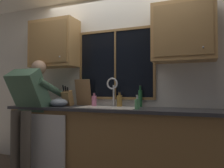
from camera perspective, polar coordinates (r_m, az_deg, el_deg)
back_wall at (r=3.28m, az=2.91°, el=0.65°), size 5.37×0.12×2.55m
window_glass at (r=3.27m, az=0.89°, el=5.06°), size 1.10×0.02×0.95m
window_frame_top at (r=3.35m, az=0.83°, el=13.47°), size 1.17×0.02×0.04m
window_frame_bottom at (r=3.24m, az=0.84°, el=-3.61°), size 1.17×0.02×0.04m
window_frame_left at (r=3.50m, az=-7.91°, el=4.63°), size 0.03×0.02×0.95m
window_frame_right at (r=3.10m, az=10.72°, el=5.44°), size 0.04×0.02×0.95m
window_mullion_center at (r=3.26m, az=0.82°, el=5.08°), size 0.02×0.02×0.95m
lower_cabinet_run at (r=3.03m, az=0.73°, el=-15.07°), size 2.97×0.58×0.88m
countertop at (r=2.94m, az=0.59°, el=-6.41°), size 3.03×0.62×0.04m
dishwasher_front at (r=3.17m, az=-16.51°, el=-14.09°), size 0.60×0.02×0.74m
upper_cabinet_left at (r=3.63m, az=-14.49°, el=9.79°), size 0.75×0.36×0.72m
upper_cabinet_right at (r=2.97m, az=17.64°, el=12.39°), size 0.75×0.36×0.72m
sink at (r=2.99m, az=-1.10°, el=-7.82°), size 0.80×0.46×0.21m
faucet at (r=3.14m, az=0.30°, el=-1.11°), size 0.18×0.09×0.40m
person_standing at (r=3.26m, az=-20.44°, el=-4.63°), size 0.53×0.68×1.58m
knife_block at (r=3.33m, az=-11.22°, el=-3.59°), size 0.12×0.18×0.32m
cutting_board at (r=3.37m, az=-7.31°, el=-2.14°), size 0.24×0.10×0.39m
mixing_bowl at (r=3.22m, az=-13.30°, el=-4.63°), size 0.24×0.24×0.12m
soap_dispenser at (r=2.71m, az=6.42°, el=-5.00°), size 0.06×0.07×0.17m
bottle_green_glass at (r=3.12m, az=2.01°, el=-4.20°), size 0.07×0.07×0.21m
bottle_tall_clear at (r=3.07m, az=7.18°, el=-3.50°), size 0.05×0.05×0.30m
bottle_amber_small at (r=3.24m, az=-4.56°, el=-4.18°), size 0.07×0.07×0.20m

